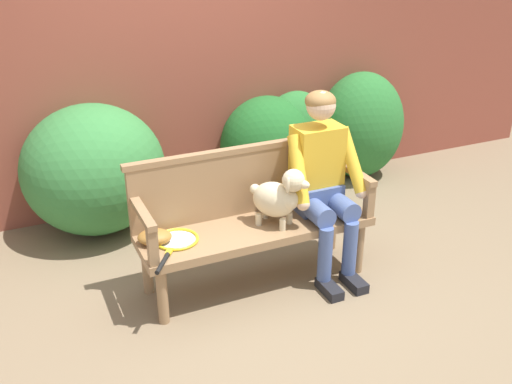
{
  "coord_description": "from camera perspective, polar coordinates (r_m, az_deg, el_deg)",
  "views": [
    {
      "loc": [
        -1.47,
        -3.25,
        2.36
      ],
      "look_at": [
        0.0,
        0.0,
        0.7
      ],
      "focal_mm": 41.44,
      "sensor_mm": 36.0,
      "label": 1
    }
  ],
  "objects": [
    {
      "name": "hedge_bush_mid_right",
      "position": [
        4.93,
        -15.39,
        2.13
      ],
      "size": [
        1.14,
        1.14,
        1.05
      ],
      "primitive_type": "ellipsoid",
      "color": "#337538",
      "rests_on": "ground"
    },
    {
      "name": "hedge_bush_far_left",
      "position": [
        5.42,
        1.07,
        4.45
      ],
      "size": [
        0.87,
        0.8,
        0.93
      ],
      "primitive_type": "ellipsoid",
      "color": "#1E5B23",
      "rests_on": "ground"
    },
    {
      "name": "hedge_bush_mid_left",
      "position": [
        5.57,
        3.75,
        5.01
      ],
      "size": [
        0.76,
        0.5,
        0.94
      ],
      "primitive_type": "ellipsoid",
      "color": "#286B2D",
      "rests_on": "ground"
    },
    {
      "name": "bench_armrest_right_end",
      "position": [
        4.24,
        10.05,
        0.76
      ],
      "size": [
        0.06,
        0.49,
        0.28
      ],
      "color": "#93704C",
      "rests_on": "garden_bench"
    },
    {
      "name": "bench_armrest_left_end",
      "position": [
        3.66,
        -10.52,
        -3.32
      ],
      "size": [
        0.06,
        0.49,
        0.28
      ],
      "color": "#93704C",
      "rests_on": "garden_bench"
    },
    {
      "name": "brick_garden_fence",
      "position": [
        5.3,
        -7.71,
        11.41
      ],
      "size": [
        8.0,
        0.3,
        2.29
      ],
      "primitive_type": "cube",
      "color": "brown",
      "rests_on": "ground"
    },
    {
      "name": "person_seated",
      "position": [
        4.13,
        6.4,
        1.42
      ],
      "size": [
        0.56,
        0.65,
        1.32
      ],
      "color": "black",
      "rests_on": "ground"
    },
    {
      "name": "tennis_racket",
      "position": [
        3.87,
        -7.78,
        -4.74
      ],
      "size": [
        0.44,
        0.55,
        0.03
      ],
      "color": "yellow",
      "rests_on": "garden_bench"
    },
    {
      "name": "dog_on_bench",
      "position": [
        3.96,
        2.25,
        -0.45
      ],
      "size": [
        0.36,
        0.39,
        0.43
      ],
      "color": "beige",
      "rests_on": "garden_bench"
    },
    {
      "name": "hedge_bush_far_right",
      "position": [
        5.89,
        10.06,
        6.35
      ],
      "size": [
        0.86,
        0.76,
        1.05
      ],
      "primitive_type": "ellipsoid",
      "color": "#286B2D",
      "rests_on": "ground"
    },
    {
      "name": "bench_backrest",
      "position": [
        4.11,
        -1.24,
        1.21
      ],
      "size": [
        1.66,
        0.06,
        0.5
      ],
      "color": "#93704C",
      "rests_on": "garden_bench"
    },
    {
      "name": "ground_plane",
      "position": [
        4.28,
        0.0,
        -8.57
      ],
      "size": [
        40.0,
        40.0,
        0.0
      ],
      "primitive_type": "plane",
      "color": "#7A664C"
    },
    {
      "name": "garden_bench",
      "position": [
        4.08,
        0.0,
        -3.97
      ],
      "size": [
        1.62,
        0.49,
        0.45
      ],
      "color": "#93704C",
      "rests_on": "ground"
    },
    {
      "name": "baseball_glove",
      "position": [
        3.86,
        -9.76,
        -4.3
      ],
      "size": [
        0.26,
        0.23,
        0.09
      ],
      "primitive_type": "ellipsoid",
      "rotation": [
        0.0,
        0.0,
        -0.3
      ],
      "color": "#9E6B2D",
      "rests_on": "garden_bench"
    }
  ]
}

